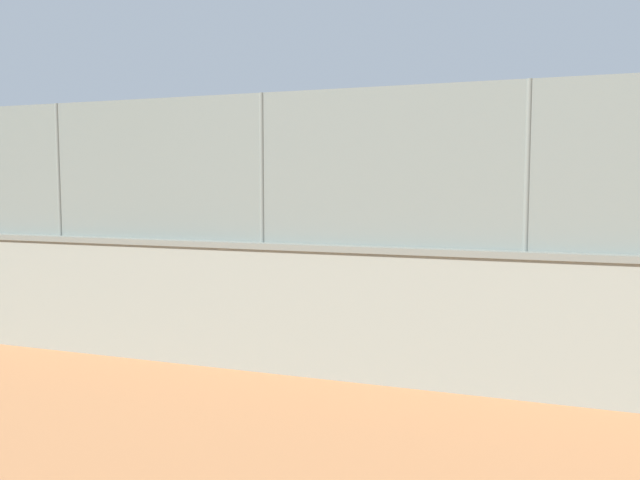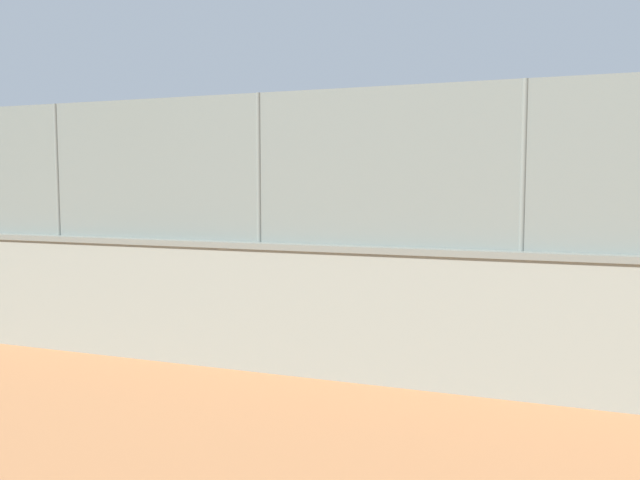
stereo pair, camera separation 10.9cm
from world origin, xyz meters
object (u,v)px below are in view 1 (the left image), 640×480
(player_near_wall_returning, at_px, (431,264))
(sports_ball, at_px, (488,282))
(player_foreground_swinging, at_px, (520,238))
(player_at_service_line, at_px, (338,238))

(player_near_wall_returning, relative_size, sports_ball, 21.10)
(player_foreground_swinging, relative_size, player_at_service_line, 1.09)
(player_foreground_swinging, distance_m, player_at_service_line, 5.16)
(player_near_wall_returning, bearing_deg, player_at_service_line, -57.84)
(player_at_service_line, bearing_deg, player_near_wall_returning, 122.16)
(player_foreground_swinging, xyz_separation_m, sports_ball, (0.66, 2.22, -0.97))
(player_at_service_line, height_order, player_near_wall_returning, player_near_wall_returning)
(player_foreground_swinging, xyz_separation_m, player_near_wall_returning, (1.40, 6.62, -0.03))
(player_at_service_line, xyz_separation_m, player_near_wall_returning, (-3.70, 5.89, 0.07))
(sports_ball, bearing_deg, player_near_wall_returning, 80.47)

